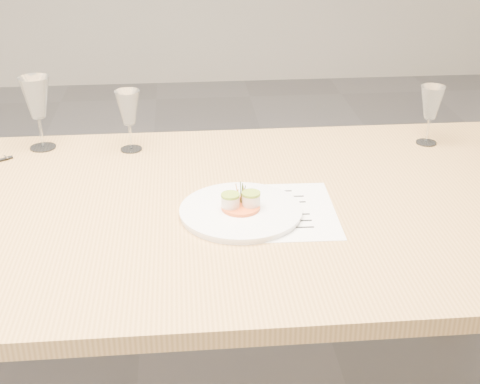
{
  "coord_description": "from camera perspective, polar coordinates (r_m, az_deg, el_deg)",
  "views": [
    {
      "loc": [
        0.18,
        -1.46,
        1.5
      ],
      "look_at": [
        0.31,
        -0.04,
        0.8
      ],
      "focal_mm": 50.0,
      "sensor_mm": 36.0,
      "label": 1
    }
  ],
  "objects": [
    {
      "name": "dining_table",
      "position": [
        1.68,
        -10.66,
        -3.37
      ],
      "size": [
        2.4,
        1.0,
        0.75
      ],
      "color": "tan",
      "rests_on": "ground"
    },
    {
      "name": "dinner_plate",
      "position": [
        1.59,
        0.08,
        -1.56
      ],
      "size": [
        0.29,
        0.29,
        0.08
      ],
      "rotation": [
        0.0,
        0.0,
        -0.43
      ],
      "color": "white",
      "rests_on": "dining_table"
    },
    {
      "name": "recipe_sheet",
      "position": [
        1.61,
        3.97,
        -1.61
      ],
      "size": [
        0.24,
        0.3,
        0.0
      ],
      "rotation": [
        0.0,
        0.0,
        -0.03
      ],
      "color": "white",
      "rests_on": "dining_table"
    },
    {
      "name": "wine_glass_2",
      "position": [
        1.94,
        -9.52,
        6.99
      ],
      "size": [
        0.07,
        0.07,
        0.18
      ],
      "color": "white",
      "rests_on": "dining_table"
    },
    {
      "name": "wine_glass_3",
      "position": [
        2.04,
        16.01,
        7.23
      ],
      "size": [
        0.07,
        0.07,
        0.18
      ],
      "color": "white",
      "rests_on": "dining_table"
    },
    {
      "name": "wine_glass_1",
      "position": [
        2.0,
        -16.99,
        7.6
      ],
      "size": [
        0.09,
        0.09,
        0.21
      ],
      "color": "white",
      "rests_on": "dining_table"
    }
  ]
}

